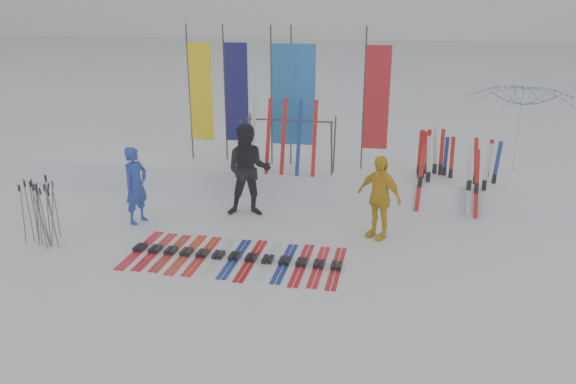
% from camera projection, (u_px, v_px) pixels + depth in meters
% --- Properties ---
extents(ground, '(120.00, 120.00, 0.00)m').
position_uv_depth(ground, '(256.00, 281.00, 9.11)').
color(ground, white).
rests_on(ground, ground).
extents(snow_bank, '(14.00, 1.60, 0.60)m').
position_uv_depth(snow_bank, '(306.00, 179.00, 13.27)').
color(snow_bank, white).
rests_on(snow_bank, ground).
extents(person_blue, '(0.53, 0.66, 1.58)m').
position_uv_depth(person_blue, '(136.00, 185.00, 11.27)').
color(person_blue, '#1B38A3').
rests_on(person_blue, ground).
extents(person_black, '(1.08, 0.92, 1.94)m').
position_uv_depth(person_black, '(249.00, 171.00, 11.61)').
color(person_black, black).
rests_on(person_black, ground).
extents(person_yellow, '(1.01, 0.83, 1.62)m').
position_uv_depth(person_yellow, '(379.00, 197.00, 10.54)').
color(person_yellow, '#EBB40F').
rests_on(person_yellow, ground).
extents(tent_canopy, '(3.36, 3.40, 2.54)m').
position_uv_depth(tent_canopy, '(519.00, 134.00, 13.45)').
color(tent_canopy, white).
rests_on(tent_canopy, ground).
extents(ski_row, '(3.76, 1.70, 0.07)m').
position_uv_depth(ski_row, '(234.00, 257.00, 9.86)').
color(ski_row, red).
rests_on(ski_row, ground).
extents(pole_cluster, '(0.75, 0.65, 1.25)m').
position_uv_depth(pole_cluster, '(42.00, 213.00, 10.32)').
color(pole_cluster, '#595B60').
rests_on(pole_cluster, ground).
extents(feather_flags, '(4.71, 0.15, 3.20)m').
position_uv_depth(feather_flags, '(278.00, 95.00, 12.94)').
color(feather_flags, '#383A3F').
rests_on(feather_flags, ground).
extents(ski_rack, '(2.04, 0.80, 1.23)m').
position_uv_depth(ski_rack, '(289.00, 138.00, 12.61)').
color(ski_rack, '#383A3F').
rests_on(ski_rack, ground).
extents(upright_skis, '(1.66, 1.07, 1.70)m').
position_uv_depth(upright_skis, '(447.00, 172.00, 12.14)').
color(upright_skis, silver).
rests_on(upright_skis, ground).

